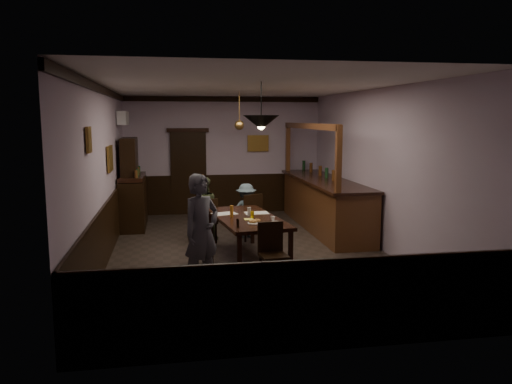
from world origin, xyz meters
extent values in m
cube|color=#2D2621|center=(0.00, 0.00, -0.01)|extent=(5.00, 8.00, 0.01)
cube|color=white|center=(0.00, 0.00, 3.00)|extent=(5.00, 8.00, 0.01)
cube|color=#BAA4BE|center=(0.00, 4.00, 1.50)|extent=(5.00, 0.01, 3.00)
cube|color=#BAA4BE|center=(0.00, -4.00, 1.50)|extent=(5.00, 0.01, 3.00)
cube|color=#BAA4BE|center=(-2.50, 0.00, 1.50)|extent=(0.01, 8.00, 3.00)
cube|color=#BAA4BE|center=(2.50, 0.00, 1.50)|extent=(0.01, 8.00, 3.00)
cube|color=black|center=(-0.07, -0.38, 0.72)|extent=(1.29, 2.32, 0.06)
cube|color=black|center=(-0.35, -1.45, 0.34)|extent=(0.07, 0.07, 0.69)
cube|color=black|center=(0.48, -1.34, 0.34)|extent=(0.07, 0.07, 0.69)
cube|color=black|center=(-0.63, 0.57, 0.34)|extent=(0.07, 0.07, 0.69)
cube|color=black|center=(0.20, 0.68, 0.34)|extent=(0.07, 0.07, 0.69)
cube|color=black|center=(-0.70, 0.89, 0.42)|extent=(0.48, 0.48, 0.05)
cube|color=black|center=(-0.65, 0.73, 0.66)|extent=(0.38, 0.15, 0.46)
cube|color=black|center=(-0.60, 1.09, 0.20)|extent=(0.04, 0.04, 0.40)
cube|color=black|center=(-0.90, 1.00, 0.20)|extent=(0.04, 0.04, 0.40)
cube|color=black|center=(-0.51, 0.79, 0.20)|extent=(0.04, 0.04, 0.40)
cube|color=black|center=(-0.81, 0.70, 0.20)|extent=(0.04, 0.04, 0.40)
cube|color=black|center=(0.19, 1.02, 0.44)|extent=(0.52, 0.52, 0.05)
cube|color=black|center=(0.25, 0.84, 0.70)|extent=(0.40, 0.16, 0.49)
cube|color=black|center=(0.30, 1.22, 0.21)|extent=(0.04, 0.04, 0.42)
cube|color=black|center=(-0.02, 1.12, 0.21)|extent=(0.04, 0.04, 0.42)
cube|color=black|center=(0.40, 0.91, 0.21)|extent=(0.04, 0.04, 0.42)
cube|color=black|center=(0.08, 0.81, 0.21)|extent=(0.04, 0.04, 0.42)
cube|color=black|center=(0.12, -1.77, 0.42)|extent=(0.42, 0.42, 0.05)
cube|color=black|center=(0.10, -1.59, 0.67)|extent=(0.39, 0.07, 0.47)
cube|color=black|center=(-0.03, -1.94, 0.20)|extent=(0.04, 0.04, 0.40)
cube|color=black|center=(0.29, -1.91, 0.20)|extent=(0.04, 0.04, 0.40)
cube|color=black|center=(-0.06, -1.63, 0.20)|extent=(0.04, 0.04, 0.40)
cube|color=black|center=(0.26, -1.60, 0.20)|extent=(0.04, 0.04, 0.40)
cube|color=black|center=(-0.89, -0.70, 0.44)|extent=(0.42, 0.42, 0.05)
cube|color=black|center=(-1.07, -0.70, 0.70)|extent=(0.05, 0.41, 0.49)
cube|color=black|center=(-0.72, -0.86, 0.21)|extent=(0.04, 0.04, 0.42)
cube|color=black|center=(-0.73, -0.53, 0.21)|extent=(0.04, 0.04, 0.42)
cube|color=black|center=(-1.05, -0.87, 0.21)|extent=(0.04, 0.04, 0.42)
cube|color=black|center=(-1.06, -0.54, 0.21)|extent=(0.04, 0.04, 0.42)
imported|color=#575864|center=(-0.94, -1.76, 0.83)|extent=(0.73, 0.68, 1.67)
imported|color=#404A2C|center=(-0.73, 1.09, 0.64)|extent=(0.70, 0.59, 1.28)
imported|color=slate|center=(0.16, 1.21, 0.56)|extent=(0.74, 0.45, 1.12)
cube|color=silver|center=(-0.42, -0.07, 0.75)|extent=(0.49, 0.40, 0.01)
cube|color=silver|center=(0.15, -0.10, 0.75)|extent=(0.43, 0.31, 0.01)
cube|color=#FFF45D|center=(-0.07, -0.61, 0.75)|extent=(0.17, 0.17, 0.00)
cylinder|color=white|center=(0.33, -0.93, 0.76)|extent=(0.15, 0.15, 0.01)
imported|color=white|center=(0.29, -0.86, 0.80)|extent=(0.09, 0.09, 0.07)
cylinder|color=white|center=(-0.04, -0.98, 0.76)|extent=(0.22, 0.22, 0.01)
torus|color=#C68C47|center=(-0.06, -0.95, 0.79)|extent=(0.13, 0.13, 0.04)
torus|color=#C68C47|center=(0.01, -0.91, 0.79)|extent=(0.13, 0.13, 0.04)
cylinder|color=yellow|center=(0.00, -0.52, 0.81)|extent=(0.07, 0.07, 0.12)
cylinder|color=#BF721E|center=(-0.33, -0.36, 0.85)|extent=(0.06, 0.06, 0.20)
cylinder|color=silver|center=(-0.02, -0.32, 0.82)|extent=(0.06, 0.06, 0.15)
cylinder|color=black|center=(-0.34, -1.21, 0.82)|extent=(0.04, 0.04, 0.14)
cube|color=black|center=(-2.20, 2.59, 0.54)|extent=(0.54, 1.53, 1.09)
cube|color=black|center=(-2.20, 2.59, 1.14)|extent=(0.52, 1.47, 0.09)
cube|color=black|center=(-2.25, 2.59, 1.58)|extent=(0.33, 0.98, 0.87)
cube|color=#4D2314|center=(2.00, 1.71, 0.53)|extent=(0.87, 4.07, 1.07)
cube|color=black|center=(1.98, 1.71, 1.09)|extent=(0.97, 4.17, 0.06)
cube|color=#4D2314|center=(1.61, 1.71, 2.28)|extent=(0.10, 3.97, 0.12)
cube|color=#4D2314|center=(1.61, -0.23, 1.70)|extent=(0.10, 0.10, 1.26)
cube|color=#4D2314|center=(1.61, 3.65, 1.70)|extent=(0.10, 0.10, 1.26)
cube|color=black|center=(-0.90, 3.95, 1.05)|extent=(0.90, 0.06, 2.10)
cube|color=white|center=(-2.38, 2.90, 2.45)|extent=(0.20, 0.85, 0.30)
cube|color=olive|center=(-2.46, -1.60, 2.15)|extent=(0.04, 0.28, 0.36)
cube|color=olive|center=(-2.46, 0.80, 1.70)|extent=(0.04, 0.62, 0.48)
cube|color=olive|center=(0.90, 3.96, 1.80)|extent=(0.55, 0.04, 0.42)
cylinder|color=black|center=(0.03, -1.18, 2.69)|extent=(0.02, 0.02, 0.62)
cone|color=black|center=(0.03, -1.18, 2.38)|extent=(0.56, 0.56, 0.22)
sphere|color=#FFD88C|center=(0.03, -1.18, 2.33)|extent=(0.12, 0.12, 0.12)
cylinder|color=#BF8C3F|center=(0.10, 1.73, 2.65)|extent=(0.02, 0.02, 0.70)
cone|color=#BF8C3F|center=(0.10, 1.73, 2.30)|extent=(0.20, 0.20, 0.22)
sphere|color=#FFD88C|center=(0.10, 1.73, 2.25)|extent=(0.12, 0.12, 0.12)
cylinder|color=#BF8C3F|center=(0.30, 3.10, 2.65)|extent=(0.02, 0.02, 0.70)
cone|color=#BF8C3F|center=(0.30, 3.10, 2.30)|extent=(0.20, 0.20, 0.22)
sphere|color=#FFD88C|center=(0.30, 3.10, 2.25)|extent=(0.12, 0.12, 0.12)
camera|label=1|loc=(-1.37, -8.79, 2.44)|focal=35.00mm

